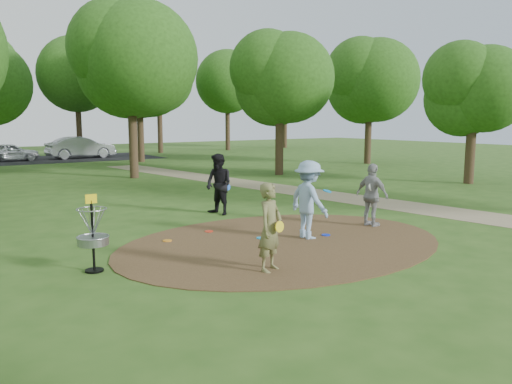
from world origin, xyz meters
TOP-DOWN VIEW (x-y plane):
  - ground at (0.00, 0.00)m, footprint 100.00×100.00m
  - dirt_clearing at (0.00, 0.00)m, footprint 8.40×8.40m
  - footpath at (6.50, 2.00)m, footprint 7.55×39.89m
  - parking_lot at (2.00, 30.00)m, footprint 14.00×8.00m
  - player_observer_with_disc at (-1.64, -1.65)m, footprint 0.76×0.65m
  - player_throwing_with_disc at (0.77, -0.01)m, footprint 1.18×1.27m
  - player_walking_with_disc at (0.53, 4.01)m, footprint 0.91×1.07m
  - player_waiting_with_disc at (3.14, 0.08)m, footprint 0.53×1.07m
  - disc_ground_cyan at (-0.26, 0.62)m, footprint 0.22×0.22m
  - disc_ground_blue at (1.31, -0.07)m, footprint 0.22×0.22m
  - disc_ground_red at (-0.96, 2.01)m, footprint 0.22×0.22m
  - car_left at (-1.49, 29.73)m, footprint 3.83×1.57m
  - car_right at (3.45, 29.74)m, footprint 5.08×2.00m
  - disc_ground_orange at (-2.30, 1.69)m, footprint 0.22×0.22m
  - disc_golf_basket at (-4.50, 0.30)m, footprint 0.63×0.63m
  - tree_ring at (1.85, 9.94)m, footprint 36.82×45.72m

SIDE VIEW (x-z plane):
  - ground at x=0.00m, z-range 0.00..0.00m
  - parking_lot at x=2.00m, z-range 0.00..0.01m
  - footpath at x=6.50m, z-range 0.00..0.01m
  - dirt_clearing at x=0.00m, z-range 0.00..0.02m
  - disc_ground_cyan at x=-0.26m, z-range 0.02..0.04m
  - disc_ground_blue at x=1.31m, z-range 0.02..0.04m
  - disc_ground_red at x=-0.96m, z-range 0.02..0.04m
  - disc_ground_orange at x=-2.30m, z-range 0.02..0.04m
  - car_left at x=-1.49m, z-range 0.00..1.30m
  - car_right at x=3.45m, z-range 0.00..1.65m
  - disc_golf_basket at x=-4.50m, z-range 0.10..1.64m
  - player_observer_with_disc at x=-1.64m, z-range 0.00..1.76m
  - player_waiting_with_disc at x=3.14m, z-range 0.00..1.76m
  - player_walking_with_disc at x=0.53m, z-range 0.00..1.92m
  - player_throwing_with_disc at x=0.77m, z-range 0.00..1.96m
  - tree_ring at x=1.85m, z-range 0.49..10.02m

